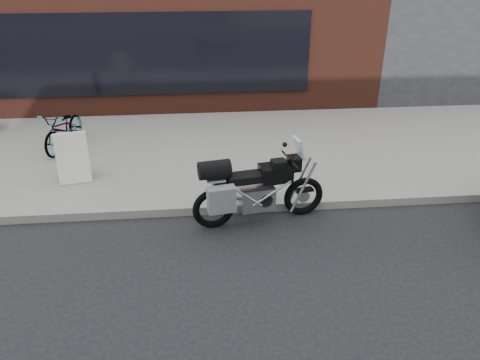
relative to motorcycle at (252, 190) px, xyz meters
name	(u,v)px	position (x,y,z in m)	size (l,w,h in m)	color
near_sidewalk	(193,145)	(-0.94, 3.29, -0.53)	(44.00, 6.00, 0.15)	gray
storefront	(130,7)	(-2.94, 10.27, 1.64)	(14.00, 10.07, 4.50)	#5A291D
motorcycle	(252,190)	(0.00, 0.00, 0.00)	(2.22, 0.96, 1.41)	black
bicycle_front	(64,129)	(-3.70, 3.22, -0.03)	(0.57, 1.62, 0.85)	gray
sandwich_sign	(73,156)	(-3.16, 1.64, 0.00)	(0.68, 0.64, 0.92)	white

